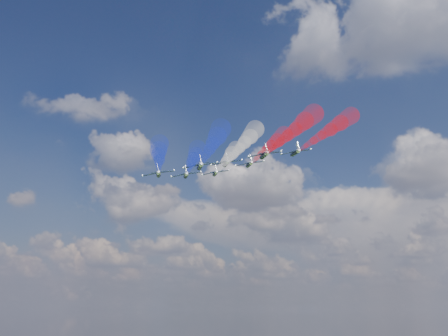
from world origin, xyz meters
The scene contains 16 objects.
jet_lead centered at (6.60, -7.09, 160.96)m, with size 8.36×10.45×2.79m, color black, non-canonical shape.
trail_lead centered at (21.87, -25.08, 158.34)m, with size 3.48×38.25×3.48m, color white, non-canonical shape.
jet_inner_left centered at (6.77, -21.42, 157.47)m, with size 8.36×10.45×2.79m, color black, non-canonical shape.
trail_inner_left centered at (22.04, -39.41, 154.85)m, with size 3.48×38.25×3.48m, color #182BD2, non-canonical shape.
jet_inner_right centered at (19.71, -9.58, 161.25)m, with size 8.36×10.45×2.79m, color black, non-canonical shape.
trail_inner_right centered at (34.98, -27.57, 158.63)m, with size 3.48×38.25×3.48m, color red, non-canonical shape.
jet_outer_left centered at (7.18, -33.36, 155.32)m, with size 8.36×10.45×2.79m, color black, non-canonical shape.
trail_outer_left centered at (22.45, -51.35, 152.70)m, with size 3.48×38.25×3.48m, color #182BD2, non-canonical shape.
jet_center_third centered at (20.70, -22.87, 158.42)m, with size 8.36×10.45×2.79m, color black, non-canonical shape.
trail_center_third centered at (35.97, -40.86, 155.81)m, with size 3.48×38.25×3.48m, color white, non-canonical shape.
jet_outer_right centered at (34.25, -10.29, 162.16)m, with size 8.36×10.45×2.79m, color black, non-canonical shape.
trail_outer_right centered at (49.52, -28.28, 159.54)m, with size 3.48×38.25×3.48m, color red, non-canonical shape.
jet_rear_left centered at (21.97, -35.96, 154.67)m, with size 8.36×10.45×2.79m, color black, non-canonical shape.
trail_rear_left centered at (37.24, -53.95, 152.06)m, with size 3.48×38.25×3.48m, color #182BD2, non-canonical shape.
jet_rear_right centered at (33.60, -25.93, 157.92)m, with size 8.36×10.45×2.79m, color black, non-canonical shape.
trail_rear_right centered at (48.87, -43.93, 155.31)m, with size 3.48×38.25×3.48m, color red, non-canonical shape.
Camera 1 is at (95.90, -137.98, 122.12)m, focal length 44.55 mm.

